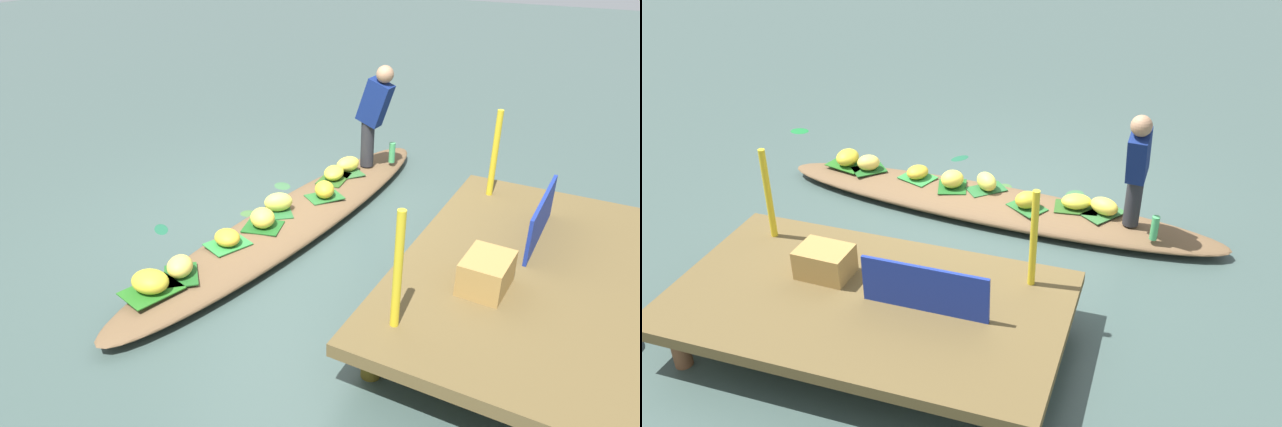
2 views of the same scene
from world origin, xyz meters
TOP-DOWN VIEW (x-y plane):
  - canal_water at (0.00, 0.00)m, footprint 40.00×40.00m
  - dock_platform at (0.38, 2.35)m, footprint 3.20×1.80m
  - vendor_boat at (0.00, 0.00)m, footprint 5.01×1.19m
  - leaf_mat_0 at (0.11, -0.14)m, footprint 0.47×0.46m
  - banana_bunch_0 at (0.11, -0.14)m, footprint 0.34×0.34m
  - leaf_mat_1 at (0.48, -0.08)m, footprint 0.40×0.43m
  - banana_bunch_1 at (0.48, -0.08)m, footprint 0.35×0.35m
  - leaf_mat_2 at (-0.41, 0.11)m, footprint 0.46×0.44m
  - banana_bunch_2 at (-0.41, 0.11)m, footprint 0.34×0.32m
  - leaf_mat_3 at (-1.19, -0.01)m, footprint 0.46×0.50m
  - banana_bunch_3 at (-1.19, -0.01)m, footprint 0.36×0.30m
  - leaf_mat_4 at (-0.90, -0.04)m, footprint 0.48×0.35m
  - banana_bunch_4 at (-0.90, -0.04)m, footprint 0.36×0.30m
  - leaf_mat_5 at (0.93, -0.17)m, footprint 0.45×0.41m
  - banana_bunch_5 at (0.93, -0.17)m, footprint 0.31×0.33m
  - leaf_mat_6 at (1.84, -0.24)m, footprint 0.51×0.43m
  - banana_bunch_6 at (1.84, -0.24)m, footprint 0.28×0.34m
  - leaf_mat_7 at (1.54, -0.19)m, footprint 0.45×0.45m
  - banana_bunch_7 at (1.54, -0.19)m, footprint 0.32×0.30m
  - vendor_person at (-1.47, 0.18)m, footprint 0.21×0.44m
  - water_bottle at (-1.72, 0.33)m, footprint 0.08×0.08m
  - market_banner at (-0.12, 2.35)m, footprint 1.03×0.03m
  - railing_post_west at (-0.82, 1.75)m, footprint 0.06×0.06m
  - railing_post_east at (1.58, 1.75)m, footprint 0.06×0.06m
  - produce_crate at (0.83, 2.16)m, footprint 0.45×0.34m
  - drifting_plant_0 at (0.76, -1.18)m, footprint 0.26×0.28m
  - drifting_plant_1 at (-0.79, -0.69)m, footprint 0.28×0.30m
  - drifting_plant_2 at (0.01, -0.61)m, footprint 0.22×0.23m

SIDE VIEW (x-z plane):
  - canal_water at x=0.00m, z-range 0.00..0.00m
  - drifting_plant_0 at x=0.76m, z-range 0.00..0.01m
  - drifting_plant_1 at x=-0.79m, z-range 0.00..0.01m
  - drifting_plant_2 at x=0.01m, z-range 0.00..0.01m
  - vendor_boat at x=0.00m, z-range 0.00..0.19m
  - leaf_mat_0 at x=0.11m, z-range 0.19..0.20m
  - leaf_mat_1 at x=0.48m, z-range 0.19..0.20m
  - leaf_mat_2 at x=-0.41m, z-range 0.19..0.20m
  - leaf_mat_3 at x=-1.19m, z-range 0.19..0.20m
  - leaf_mat_4 at x=-0.90m, z-range 0.19..0.20m
  - leaf_mat_5 at x=0.93m, z-range 0.19..0.20m
  - leaf_mat_6 at x=1.84m, z-range 0.19..0.20m
  - leaf_mat_7 at x=1.54m, z-range 0.19..0.20m
  - banana_bunch_5 at x=0.93m, z-range 0.19..0.34m
  - banana_bunch_4 at x=-0.90m, z-range 0.19..0.34m
  - banana_bunch_3 at x=-1.19m, z-range 0.19..0.37m
  - banana_bunch_7 at x=1.54m, z-range 0.19..0.37m
  - banana_bunch_2 at x=-0.41m, z-range 0.19..0.37m
  - banana_bunch_6 at x=1.84m, z-range 0.19..0.37m
  - banana_bunch_0 at x=0.11m, z-range 0.19..0.39m
  - banana_bunch_1 at x=0.48m, z-range 0.19..0.39m
  - water_bottle at x=-1.72m, z-range 0.19..0.44m
  - dock_platform at x=0.38m, z-range 0.16..0.59m
  - produce_crate at x=0.83m, z-range 0.44..0.69m
  - market_banner at x=-0.12m, z-range 0.44..0.84m
  - railing_post_west at x=-0.82m, z-range 0.44..1.30m
  - railing_post_east at x=1.58m, z-range 0.44..1.30m
  - vendor_person at x=-1.47m, z-range 0.27..1.51m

